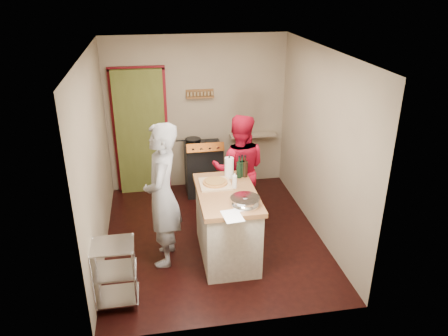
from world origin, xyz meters
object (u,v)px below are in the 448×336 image
at_px(wire_shelving, 114,271).
at_px(person_stripe, 162,196).
at_px(island, 227,222).
at_px(person_red, 239,170).
at_px(stove, 203,168).

height_order(wire_shelving, person_stripe, person_stripe).
xyz_separation_m(island, person_red, (0.33, 0.88, 0.34)).
distance_m(stove, person_red, 1.16).
xyz_separation_m(stove, person_stripe, (-0.74, -1.86, 0.49)).
xyz_separation_m(person_stripe, person_red, (1.15, 0.84, -0.10)).
bearing_deg(person_red, person_stripe, 49.37).
relative_size(stove, wire_shelving, 1.26).
xyz_separation_m(stove, person_red, (0.40, -1.02, 0.38)).
relative_size(island, person_red, 0.84).
bearing_deg(island, stove, 92.11).
bearing_deg(wire_shelving, person_stripe, 52.47).
distance_m(person_stripe, person_red, 1.43).
bearing_deg(stove, person_red, -68.35).
bearing_deg(person_stripe, stove, 167.42).
distance_m(stove, island, 1.90).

